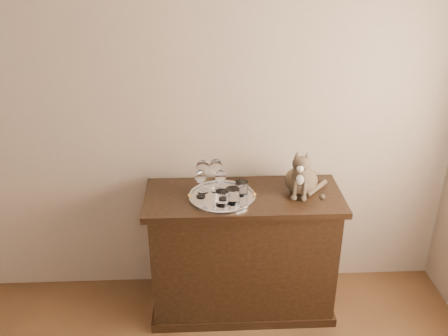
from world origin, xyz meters
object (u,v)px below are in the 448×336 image
Objects in this scene: tumbler_c at (242,188)px; tumbler_b at (222,198)px; wine_glass_d at (220,184)px; tumbler_a at (233,196)px; cat at (302,169)px; wine_glass_c at (201,183)px; tray at (222,197)px; wine_glass_a at (203,176)px; sideboard at (242,253)px; wine_glass_b at (216,175)px.

tumbler_b is at bearing -136.44° from tumbler_c.
tumbler_b is 0.17m from tumbler_c.
wine_glass_d reaches higher than tumbler_a.
tumbler_c is (0.12, 0.12, -0.00)m from tumbler_b.
tumbler_a is 0.30× the size of cat.
tumbler_a is at bearing -24.18° from wine_glass_c.
tray is 0.17m from wine_glass_a.
tray is 2.28× the size of wine_glass_d.
sideboard is 13.67× the size of tumbler_b.
wine_glass_b is 0.19m from tumbler_b.
sideboard is 0.50m from tumbler_a.
tumbler_a reaches higher than tumbler_c.
wine_glass_a is 2.40× the size of tumbler_b.
wine_glass_c is at bearing 155.82° from tumbler_a.
tumbler_c is (0.15, -0.06, -0.06)m from wine_glass_b.
tray is 2.26× the size of wine_glass_c.
cat reaches higher than wine_glass_a.
tumbler_a is at bearing -145.50° from cat.
wine_glass_a is 0.07m from wine_glass_c.
tray is 1.91× the size of wine_glass_b.
wine_glass_b is at bearing 162.99° from sideboard.
wine_glass_d reaches higher than tray.
wine_glass_c is 2.07× the size of tumbler_c.
tumbler_b is (0.01, -0.10, -0.04)m from wine_glass_d.
wine_glass_a is 0.08m from wine_glass_b.
wine_glass_b reaches higher than wine_glass_c.
wine_glass_a is 0.25m from tumbler_c.
wine_glass_d is at bearing -35.15° from wine_glass_a.
tray is 1.90× the size of wine_glass_a.
wine_glass_b is 2.39× the size of tumbler_b.
sideboard is at bearing -158.41° from cat.
sideboard is at bearing -17.01° from wine_glass_b.
wine_glass_c reaches higher than tray.
tray is 0.16m from wine_glass_c.
tray is 1.31× the size of cat.
cat is (0.35, 0.03, 0.58)m from sideboard.
tumbler_a is at bearing -121.55° from tumbler_c.
cat reaches higher than tray.
wine_glass_d is at bearing -171.63° from tumbler_c.
tumbler_a is (0.06, -0.08, 0.05)m from tray.
wine_glass_b reaches higher than tumbler_a.
wine_glass_c is (-0.13, 0.01, 0.09)m from tray.
wine_glass_b is 1.18× the size of wine_glass_c.
tumbler_a reaches higher than tray.
cat is at bearing 7.44° from tray.
tray is 4.32× the size of tumbler_a.
tumbler_a reaches higher than tumbler_b.
tumbler_b is (0.12, -0.10, -0.04)m from wine_glass_c.
wine_glass_d is (0.10, -0.07, -0.02)m from wine_glass_a.
wine_glass_a is at bearing 144.85° from wine_glass_d.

